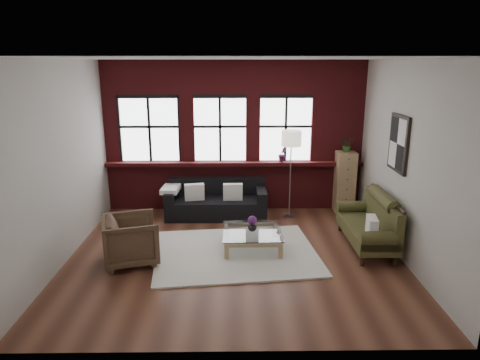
{
  "coord_description": "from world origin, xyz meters",
  "views": [
    {
      "loc": [
        0.0,
        -6.63,
        3.14
      ],
      "look_at": [
        0.1,
        0.6,
        1.15
      ],
      "focal_mm": 32.0,
      "sensor_mm": 36.0,
      "label": 1
    }
  ],
  "objects_px": {
    "vase": "(252,226)",
    "drawer_chest": "(345,182)",
    "vintage_settee": "(366,222)",
    "dark_sofa": "(216,199)",
    "armchair": "(131,240)",
    "floor_lamp": "(290,172)",
    "coffee_table": "(252,240)"
  },
  "relations": [
    {
      "from": "vase",
      "to": "drawer_chest",
      "type": "height_order",
      "value": "drawer_chest"
    },
    {
      "from": "vase",
      "to": "drawer_chest",
      "type": "bearing_deg",
      "value": 43.13
    },
    {
      "from": "armchair",
      "to": "vase",
      "type": "xyz_separation_m",
      "value": [
        1.97,
        0.5,
        0.02
      ]
    },
    {
      "from": "drawer_chest",
      "to": "vase",
      "type": "bearing_deg",
      "value": -136.87
    },
    {
      "from": "drawer_chest",
      "to": "floor_lamp",
      "type": "xyz_separation_m",
      "value": [
        -1.23,
        -0.4,
        0.33
      ]
    },
    {
      "from": "vintage_settee",
      "to": "drawer_chest",
      "type": "height_order",
      "value": "drawer_chest"
    },
    {
      "from": "drawer_chest",
      "to": "coffee_table",
      "type": "bearing_deg",
      "value": -136.87
    },
    {
      "from": "vintage_settee",
      "to": "drawer_chest",
      "type": "xyz_separation_m",
      "value": [
        0.08,
        1.89,
        0.2
      ]
    },
    {
      "from": "vase",
      "to": "drawer_chest",
      "type": "relative_size",
      "value": 0.12
    },
    {
      "from": "dark_sofa",
      "to": "vase",
      "type": "distance_m",
      "value": 1.77
    },
    {
      "from": "vintage_settee",
      "to": "vase",
      "type": "height_order",
      "value": "vintage_settee"
    },
    {
      "from": "drawer_chest",
      "to": "dark_sofa",
      "type": "bearing_deg",
      "value": -173.66
    },
    {
      "from": "vase",
      "to": "floor_lamp",
      "type": "distance_m",
      "value": 1.85
    },
    {
      "from": "vintage_settee",
      "to": "coffee_table",
      "type": "bearing_deg",
      "value": -178.57
    },
    {
      "from": "dark_sofa",
      "to": "coffee_table",
      "type": "height_order",
      "value": "dark_sofa"
    },
    {
      "from": "dark_sofa",
      "to": "coffee_table",
      "type": "distance_m",
      "value": 1.78
    },
    {
      "from": "dark_sofa",
      "to": "floor_lamp",
      "type": "xyz_separation_m",
      "value": [
        1.52,
        -0.09,
        0.61
      ]
    },
    {
      "from": "dark_sofa",
      "to": "armchair",
      "type": "distance_m",
      "value": 2.49
    },
    {
      "from": "armchair",
      "to": "floor_lamp",
      "type": "relative_size",
      "value": 0.43
    },
    {
      "from": "dark_sofa",
      "to": "armchair",
      "type": "relative_size",
      "value": 2.44
    },
    {
      "from": "armchair",
      "to": "vase",
      "type": "relative_size",
      "value": 5.34
    },
    {
      "from": "vintage_settee",
      "to": "coffee_table",
      "type": "xyz_separation_m",
      "value": [
        -1.99,
        -0.05,
        -0.3
      ]
    },
    {
      "from": "drawer_chest",
      "to": "floor_lamp",
      "type": "distance_m",
      "value": 1.34
    },
    {
      "from": "coffee_table",
      "to": "drawer_chest",
      "type": "bearing_deg",
      "value": 43.13
    },
    {
      "from": "floor_lamp",
      "to": "vintage_settee",
      "type": "bearing_deg",
      "value": -52.21
    },
    {
      "from": "dark_sofa",
      "to": "drawer_chest",
      "type": "xyz_separation_m",
      "value": [
        2.76,
        0.31,
        0.28
      ]
    },
    {
      "from": "vintage_settee",
      "to": "coffee_table",
      "type": "distance_m",
      "value": 2.02
    },
    {
      "from": "vintage_settee",
      "to": "vase",
      "type": "relative_size",
      "value": 10.81
    },
    {
      "from": "dark_sofa",
      "to": "drawer_chest",
      "type": "bearing_deg",
      "value": 6.34
    },
    {
      "from": "armchair",
      "to": "vase",
      "type": "height_order",
      "value": "armchair"
    },
    {
      "from": "armchair",
      "to": "floor_lamp",
      "type": "distance_m",
      "value": 3.53
    },
    {
      "from": "vintage_settee",
      "to": "armchair",
      "type": "xyz_separation_m",
      "value": [
        -3.96,
        -0.55,
        -0.07
      ]
    }
  ]
}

